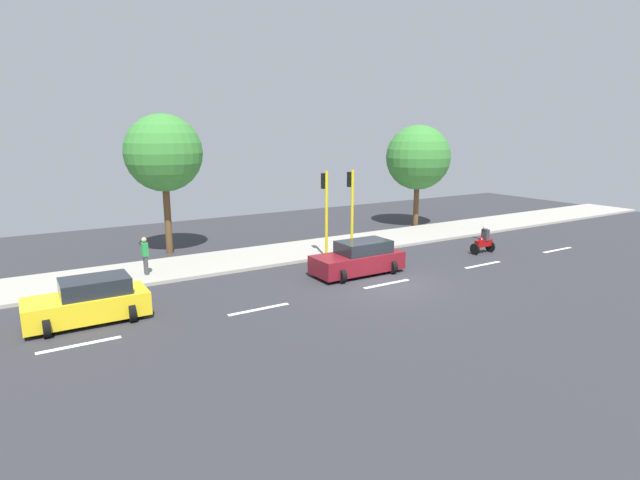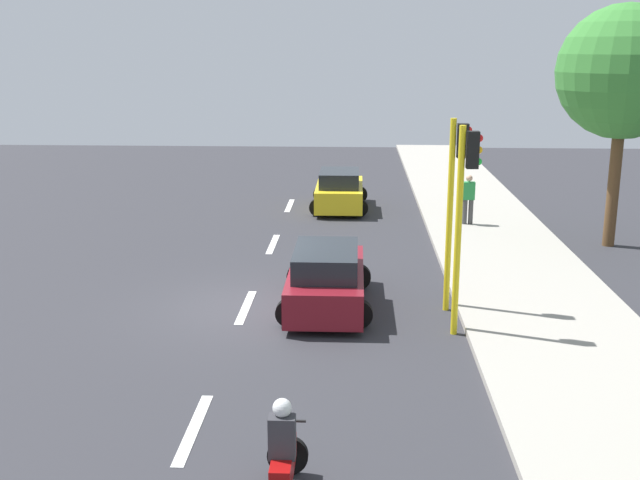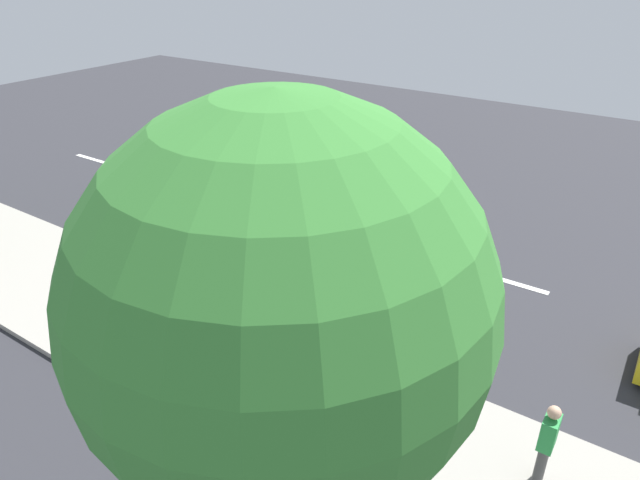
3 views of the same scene
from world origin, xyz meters
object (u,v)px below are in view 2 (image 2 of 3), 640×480
at_px(street_tree_south, 624,73).
at_px(pedestrian_near_signal, 468,198).
at_px(car_maroon, 326,279).
at_px(car_yellow_cab, 339,191).
at_px(motorcycle, 283,457).
at_px(traffic_light_corner, 455,188).
at_px(traffic_light_midblock, 464,201).

bearing_deg(street_tree_south, pedestrian_near_signal, 152.17).
bearing_deg(car_maroon, car_yellow_cab, 89.82).
distance_m(motorcycle, pedestrian_near_signal, 17.11).
xyz_separation_m(car_maroon, traffic_light_corner, (2.92, -0.04, 2.22)).
distance_m(car_maroon, traffic_light_midblock, 4.00).
height_order(car_maroon, traffic_light_midblock, traffic_light_midblock).
relative_size(car_yellow_cab, traffic_light_corner, 0.87).
distance_m(motorcycle, traffic_light_corner, 8.88).
relative_size(pedestrian_near_signal, traffic_light_corner, 0.38).
bearing_deg(pedestrian_near_signal, traffic_light_corner, -100.39).
bearing_deg(traffic_light_corner, traffic_light_midblock, -90.00).
xyz_separation_m(pedestrian_near_signal, traffic_light_corner, (-1.55, -8.47, 1.87)).
bearing_deg(street_tree_south, motorcycle, -121.71).
height_order(pedestrian_near_signal, street_tree_south, street_tree_south).
bearing_deg(car_maroon, traffic_light_midblock, -28.69).
height_order(motorcycle, traffic_light_midblock, traffic_light_midblock).
relative_size(pedestrian_near_signal, traffic_light_midblock, 0.38).
bearing_deg(car_maroon, motorcycle, -91.88).
xyz_separation_m(car_maroon, street_tree_south, (8.56, 6.27, 4.57)).
bearing_deg(street_tree_south, traffic_light_corner, -131.77).
xyz_separation_m(pedestrian_near_signal, traffic_light_midblock, (-1.55, -10.03, 1.87)).
bearing_deg(car_maroon, pedestrian_near_signal, 62.02).
bearing_deg(traffic_light_midblock, street_tree_south, 54.39).
xyz_separation_m(traffic_light_corner, traffic_light_midblock, (0.00, -1.56, 0.00)).
bearing_deg(pedestrian_near_signal, motorcycle, -106.09).
distance_m(car_yellow_cab, pedestrian_near_signal, 5.32).
xyz_separation_m(traffic_light_midblock, street_tree_south, (5.64, 7.87, 2.35)).
bearing_deg(car_yellow_cab, traffic_light_midblock, -77.40).
relative_size(traffic_light_corner, traffic_light_midblock, 1.00).
height_order(motorcycle, street_tree_south, street_tree_south).
height_order(car_yellow_cab, motorcycle, motorcycle).
xyz_separation_m(car_yellow_cab, traffic_light_midblock, (2.89, -12.93, 2.22)).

